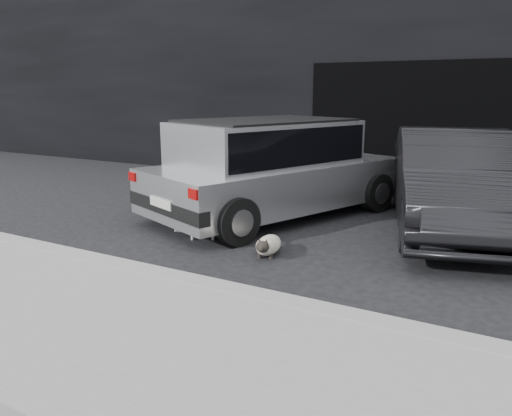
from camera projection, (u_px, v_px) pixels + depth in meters
The scene contains 9 objects.
ground at pixel (270, 226), 7.63m from camera, with size 80.00×80.00×0.00m, color black.
building_facade at pixel (427, 69), 11.68m from camera, with size 34.00×4.00×5.00m, color black.
garage_opening at pixel (403, 126), 10.25m from camera, with size 4.00×0.10×2.60m, color black.
curb at pixel (238, 294), 4.93m from camera, with size 18.00×0.25×0.12m, color gray.
sidewalk at pixel (159, 348), 3.92m from camera, with size 18.00×2.20×0.11m, color gray.
silver_hatchback at pixel (271, 164), 8.08m from camera, with size 3.34×4.69×1.58m.
second_car at pixel (453, 181), 7.30m from camera, with size 1.55×4.45×1.47m, color black.
cat_siamese at pixel (268, 245), 6.24m from camera, with size 0.41×0.84×0.30m.
cat_white at pixel (205, 227), 6.94m from camera, with size 0.63×0.47×0.34m.
Camera 1 is at (3.40, -6.54, 2.03)m, focal length 35.00 mm.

